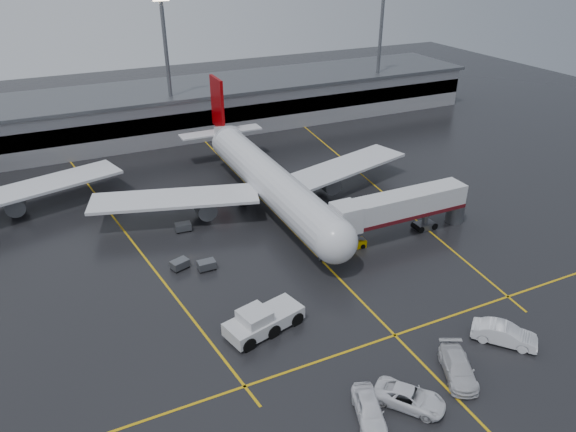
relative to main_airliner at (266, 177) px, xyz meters
name	(u,v)px	position (x,y,z in m)	size (l,w,h in m)	color
ground	(295,234)	(0.00, -9.70, -4.21)	(220.00, 220.00, 0.00)	black
apron_line_centre	(295,234)	(0.00, -9.70, -4.20)	(0.25, 90.00, 0.02)	gold
apron_line_stop	(395,335)	(0.00, -31.70, -4.20)	(60.00, 0.25, 0.02)	gold
apron_line_left	(125,232)	(-20.00, 0.30, -4.20)	(0.25, 70.00, 0.02)	gold
apron_line_right	(370,182)	(18.00, 0.30, -4.20)	(0.25, 70.00, 0.02)	gold
terminal	(190,107)	(0.00, 38.23, 0.11)	(122.00, 19.00, 8.60)	gray
light_mast_mid	(167,63)	(-5.00, 32.30, 10.27)	(3.00, 1.20, 25.45)	#595B60
light_mast_right	(380,44)	(40.00, 32.30, 10.27)	(3.00, 1.20, 25.45)	#595B60
main_airliner	(266,177)	(0.00, 0.00, 0.00)	(48.80, 45.60, 14.10)	silver
jet_bridge	(401,208)	(11.87, -15.70, -0.28)	(19.90, 3.40, 6.05)	silver
pushback_tractor	(262,321)	(-11.27, -25.53, -3.09)	(8.41, 5.10, 2.81)	silver
belt_loader	(353,244)	(4.95, -15.82, -3.71)	(3.29, 1.75, 2.01)	#D3A100
service_van_a	(410,397)	(-4.02, -39.30, -3.40)	(2.67, 5.79, 1.61)	white
service_van_b	(458,368)	(1.82, -38.37, -3.35)	(2.41, 5.93, 1.72)	silver
service_van_c	(504,334)	(8.69, -36.87, -3.23)	(2.07, 5.93, 1.95)	white
service_van_d	(369,409)	(-7.71, -38.95, -3.32)	(2.09, 5.19, 1.77)	white
baggage_cart_a	(207,265)	(-12.94, -12.86, -3.58)	(2.01, 1.31, 1.12)	#595B60
baggage_cart_b	(180,264)	(-15.69, -11.37, -3.58)	(2.32, 1.89, 1.12)	#595B60
baggage_cart_c	(183,227)	(-12.95, -2.75, -3.58)	(2.10, 1.46, 1.12)	#595B60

